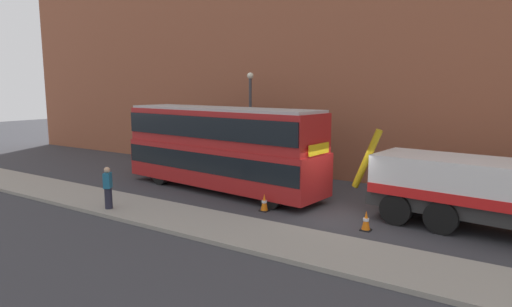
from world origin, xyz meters
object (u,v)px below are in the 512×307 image
(double_decker_bus, at_px, (220,145))
(traffic_cone_near_bus, at_px, (264,203))
(street_lamp, at_px, (250,115))
(traffic_cone_midway, at_px, (366,221))
(pedestrian_onlooker, at_px, (108,188))

(double_decker_bus, distance_m, traffic_cone_near_bus, 4.60)
(double_decker_bus, height_order, street_lamp, street_lamp)
(traffic_cone_near_bus, bearing_deg, street_lamp, 128.32)
(traffic_cone_near_bus, xyz_separation_m, traffic_cone_midway, (4.29, -0.09, 0.00))
(pedestrian_onlooker, bearing_deg, traffic_cone_midway, -14.23)
(pedestrian_onlooker, bearing_deg, street_lamp, 51.52)
(street_lamp, bearing_deg, pedestrian_onlooker, -94.17)
(pedestrian_onlooker, bearing_deg, traffic_cone_near_bus, 0.11)
(pedestrian_onlooker, relative_size, street_lamp, 0.29)
(pedestrian_onlooker, xyz_separation_m, traffic_cone_near_bus, (5.20, 3.56, -0.64))
(traffic_cone_midway, bearing_deg, traffic_cone_near_bus, 178.77)
(traffic_cone_near_bus, height_order, traffic_cone_midway, same)
(double_decker_bus, xyz_separation_m, pedestrian_onlooker, (-1.47, -5.48, -1.25))
(pedestrian_onlooker, relative_size, traffic_cone_near_bus, 2.38)
(double_decker_bus, relative_size, traffic_cone_near_bus, 15.55)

